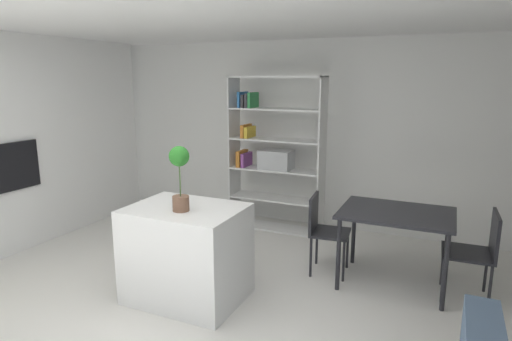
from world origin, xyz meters
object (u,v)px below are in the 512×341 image
potted_plant_on_island (180,173)px  open_bookshelf (272,152)px  dining_chair_window_side (480,247)px  dining_table (396,220)px  dining_chair_island_side (322,226)px  kitchen_island (187,253)px  built_in_oven (15,166)px

potted_plant_on_island → open_bookshelf: bearing=91.3°
dining_chair_window_side → potted_plant_on_island: bearing=-66.0°
open_bookshelf → dining_table: 2.13m
potted_plant_on_island → dining_table: 2.20m
potted_plant_on_island → dining_chair_island_side: (0.99, 1.20, -0.74)m
kitchen_island → dining_table: (1.77, 1.11, 0.24)m
dining_chair_island_side → dining_chair_window_side: bearing=-95.7°
open_bookshelf → dining_chair_island_side: open_bookshelf is taller
dining_chair_island_side → kitchen_island: bearing=131.2°
kitchen_island → potted_plant_on_island: (0.02, -0.10, 0.81)m
built_in_oven → potted_plant_on_island: potted_plant_on_island is taller
built_in_oven → dining_table: size_ratio=0.56×
built_in_oven → kitchen_island: 2.55m
built_in_oven → potted_plant_on_island: size_ratio=1.04×
potted_plant_on_island → open_bookshelf: (-0.05, 2.29, -0.17)m
built_in_oven → kitchen_island: (2.47, -0.14, -0.61)m
kitchen_island → dining_chair_island_side: (1.01, 1.10, 0.07)m
open_bookshelf → dining_chair_window_side: size_ratio=2.42×
kitchen_island → potted_plant_on_island: potted_plant_on_island is taller
dining_chair_island_side → dining_chair_window_side: 1.52m
kitchen_island → dining_chair_island_side: size_ratio=1.23×
built_in_oven → dining_table: 4.37m
dining_table → dining_chair_window_side: bearing=0.2°
potted_plant_on_island → built_in_oven: bearing=174.4°
open_bookshelf → dining_chair_island_side: size_ratio=2.47×
kitchen_island → built_in_oven: bearing=176.7°
kitchen_island → open_bookshelf: bearing=90.7°
kitchen_island → open_bookshelf: open_bookshelf is taller
kitchen_island → dining_chair_window_side: (2.53, 1.11, 0.07)m
potted_plant_on_island → open_bookshelf: 2.30m
open_bookshelf → dining_table: size_ratio=1.93×
potted_plant_on_island → dining_chair_island_side: 1.73m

